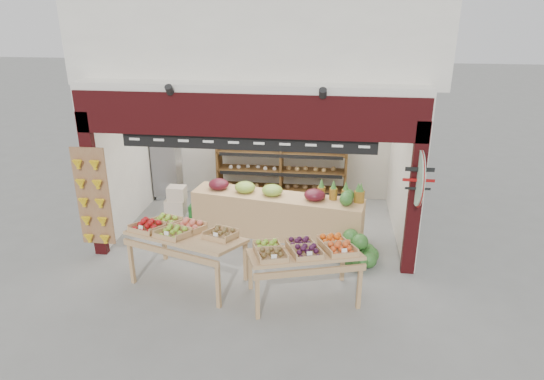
{
  "coord_description": "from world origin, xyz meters",
  "views": [
    {
      "loc": [
        1.34,
        -8.53,
        4.35
      ],
      "look_at": [
        0.31,
        -0.2,
        1.06
      ],
      "focal_mm": 32.0,
      "sensor_mm": 36.0,
      "label": 1
    }
  ],
  "objects": [
    {
      "name": "mid_counter",
      "position": [
        0.36,
        0.09,
        0.46
      ],
      "size": [
        3.41,
        1.22,
        1.06
      ],
      "color": "tan",
      "rests_on": "ground"
    },
    {
      "name": "banana_board",
      "position": [
        -2.73,
        -1.17,
        1.12
      ],
      "size": [
        0.6,
        0.15,
        1.8
      ],
      "color": "olive",
      "rests_on": "ground"
    },
    {
      "name": "back_shelving",
      "position": [
        0.28,
        1.8,
        1.13
      ],
      "size": [
        2.93,
        0.48,
        1.81
      ],
      "color": "brown",
      "rests_on": "ground"
    },
    {
      "name": "ground",
      "position": [
        0.0,
        0.0,
        0.0
      ],
      "size": [
        60.0,
        60.0,
        0.0
      ],
      "primitive_type": "plane",
      "color": "slate",
      "rests_on": "ground"
    },
    {
      "name": "display_table_right",
      "position": [
        1.02,
        -2.06,
        0.83
      ],
      "size": [
        1.85,
        1.36,
        1.05
      ],
      "color": "tan",
      "rests_on": "ground"
    },
    {
      "name": "gift_sign",
      "position": [
        2.75,
        -1.15,
        1.75
      ],
      "size": [
        0.04,
        0.93,
        0.92
      ],
      "color": "#BAEACB",
      "rests_on": "ground"
    },
    {
      "name": "refrigerator",
      "position": [
        -2.4,
        1.88,
        0.83
      ],
      "size": [
        0.79,
        0.79,
        1.66
      ],
      "primitive_type": "cube",
      "rotation": [
        0.0,
        0.0,
        0.28
      ],
      "color": "silver",
      "rests_on": "ground"
    },
    {
      "name": "shop_structure",
      "position": [
        0.0,
        1.61,
        3.92
      ],
      "size": [
        6.36,
        5.12,
        5.4
      ],
      "color": "white",
      "rests_on": "ground"
    },
    {
      "name": "display_table_left",
      "position": [
        -0.97,
        -1.74,
        0.86
      ],
      "size": [
        1.97,
        1.47,
        1.1
      ],
      "color": "tan",
      "rests_on": "ground"
    },
    {
      "name": "cardboard_stack",
      "position": [
        -1.67,
        0.81,
        0.24
      ],
      "size": [
        0.96,
        0.69,
        0.66
      ],
      "color": "beige",
      "rests_on": "ground"
    },
    {
      "name": "watermelon_pile",
      "position": [
        1.92,
        -0.83,
        0.2
      ],
      "size": [
        0.76,
        0.73,
        0.55
      ],
      "color": "#1D4717",
      "rests_on": "ground"
    }
  ]
}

